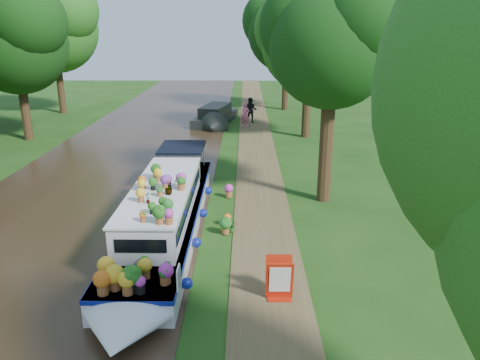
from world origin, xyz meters
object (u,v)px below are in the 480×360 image
object	(u,v)px
second_boat	(215,116)
pedestrian_pink	(245,115)
plant_boat	(163,215)
pedestrian_dark	(251,110)
sandwich_board	(279,280)

from	to	relation	value
second_boat	pedestrian_pink	distance (m)	2.67
plant_boat	pedestrian_dark	xyz separation A→B (m)	(3.18, 20.57, 0.12)
plant_boat	pedestrian_dark	bearing A→B (deg)	81.21
sandwich_board	pedestrian_pink	size ratio (longest dim) A/B	0.65
pedestrian_dark	plant_boat	bearing A→B (deg)	-86.04
pedestrian_pink	pedestrian_dark	size ratio (longest dim) A/B	0.93
plant_boat	pedestrian_pink	xyz separation A→B (m)	(2.75, 18.94, 0.05)
pedestrian_pink	pedestrian_dark	distance (m)	1.69
plant_boat	second_boat	bearing A→B (deg)	88.59
pedestrian_dark	second_boat	bearing A→B (deg)	-162.42
plant_boat	pedestrian_pink	world-z (taller)	plant_boat
second_boat	sandwich_board	bearing A→B (deg)	-69.67
second_boat	sandwich_board	distance (m)	24.31
second_boat	pedestrian_pink	bearing A→B (deg)	-19.18
plant_boat	second_boat	distance (m)	20.35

